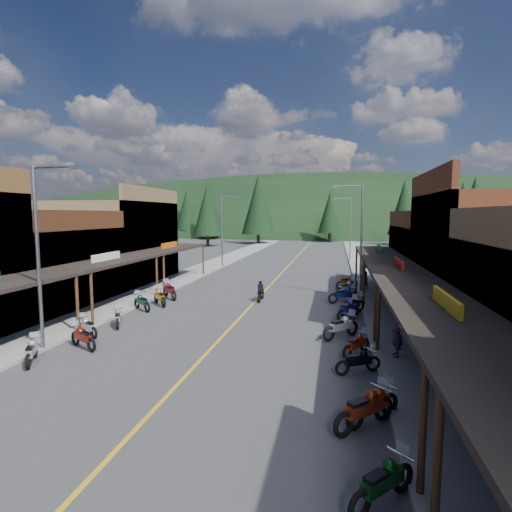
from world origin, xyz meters
The scene contains 45 objects.
ground centered at (0.00, 0.00, 0.00)m, with size 220.00×220.00×0.00m, color #38383A.
centerline centered at (0.00, 20.00, 0.01)m, with size 0.15×90.00×0.01m, color gold.
sidewalk_west centered at (-8.70, 20.00, 0.07)m, with size 3.40×94.00×0.15m, color gray.
sidewalk_east centered at (8.70, 20.00, 0.07)m, with size 3.40×94.00×0.15m, color gray.
shop_west_2 centered at (-13.75, 1.70, 2.53)m, with size 10.90×9.00×6.20m.
shop_west_3 centered at (-13.78, 11.30, 3.52)m, with size 10.90×10.20×8.20m.
shop_east_2 centered at (13.78, 1.70, 3.52)m, with size 10.90×9.00×8.20m.
shop_east_3 centered at (13.75, 11.30, 2.53)m, with size 10.90×10.20×6.20m.
streetlight_0 centered at (-6.95, -6.00, 4.46)m, with size 2.16×0.18×8.00m.
streetlight_1 centered at (-6.95, 22.00, 4.46)m, with size 2.16×0.18×8.00m.
streetlight_2 centered at (6.95, 8.00, 4.46)m, with size 2.16×0.18×8.00m.
streetlight_3 centered at (6.95, 30.00, 4.46)m, with size 2.16×0.18×8.00m.
ridge_hill centered at (0.00, 135.00, 0.00)m, with size 310.00×140.00×60.00m, color black.
pine_0 centered at (-40.00, 62.00, 6.48)m, with size 5.04×5.04×11.00m.
pine_1 centered at (-24.00, 70.00, 7.24)m, with size 5.88×5.88×12.50m.
pine_2 centered at (-10.00, 58.00, 7.99)m, with size 6.72×6.72×14.00m.
pine_3 centered at (4.00, 66.00, 6.48)m, with size 5.04×5.04×11.00m.
pine_4 centered at (18.00, 60.00, 7.24)m, with size 5.88×5.88×12.50m.
pine_5 centered at (34.00, 72.00, 7.99)m, with size 6.72×6.72×14.00m.
pine_7 centered at (-32.00, 76.00, 7.24)m, with size 5.88×5.88×12.50m.
pine_8 centered at (-22.00, 40.00, 5.98)m, with size 4.48×4.48×10.00m.
pine_9 centered at (24.00, 45.00, 6.38)m, with size 4.93×4.93×10.80m.
pine_10 centered at (-18.00, 50.00, 6.78)m, with size 5.38×5.38×11.60m.
pine_11 centered at (20.00, 38.00, 7.19)m, with size 5.82×5.82×12.40m.
bike_west_4 centered at (-6.50, -7.36, 0.55)m, with size 0.64×1.91×1.09m, color #9E9EA3, non-canonical shape.
bike_west_5 centered at (-5.56, -5.38, 0.57)m, with size 0.67×2.01×1.15m, color maroon, non-canonical shape.
bike_west_6 centered at (-6.47, -3.70, 0.53)m, with size 0.62×1.85×1.06m, color #A2A2A7, non-canonical shape.
bike_west_7 centered at (-5.95, -1.83, 0.53)m, with size 0.62×1.87×1.07m, color gray, non-canonical shape.
bike_west_8 centered at (-6.39, 1.70, 0.58)m, with size 0.67×2.02×1.16m, color #0C3E27, non-canonical shape.
bike_west_9 centered at (-5.89, 3.20, 0.61)m, with size 0.71×2.14×1.22m, color #B35F0C, non-canonical shape.
bike_west_10 centered at (-6.08, 5.23, 0.66)m, with size 0.77×2.32×1.32m, color maroon, non-canonical shape.
bike_east_2 centered at (6.40, -12.77, 0.56)m, with size 0.65×1.96×1.12m, color #0C3C12, non-canonical shape.
bike_east_3 centered at (6.24, -9.80, 0.64)m, with size 0.75×2.24×1.28m, color maroon, non-canonical shape.
bike_east_4 centered at (6.50, -9.41, 0.60)m, with size 0.70×2.09×1.19m, color #A3330B, non-canonical shape.
bike_east_5 centered at (6.27, -5.85, 0.53)m, with size 0.62×1.85×1.06m, color black, non-canonical shape.
bike_east_6 centered at (6.29, -3.88, 0.53)m, with size 0.62×1.87×1.07m, color #B9280D, non-canonical shape.
bike_east_7 centered at (5.68, -1.63, 0.65)m, with size 0.75×2.26×1.29m, color #AEADB3, non-canonical shape.
bike_east_8 centered at (6.14, 1.97, 0.66)m, with size 0.77×2.32×1.33m, color navy, non-canonical shape.
bike_east_9 centered at (6.40, 3.40, 0.64)m, with size 0.75×2.24×1.28m, color maroon, non-canonical shape.
bike_east_10 centered at (5.96, 6.26, 0.64)m, with size 0.74×2.23×1.27m, color navy, non-canonical shape.
bike_east_11 centered at (6.18, 8.72, 0.64)m, with size 0.75×2.26×1.29m, color #939398, non-canonical shape.
bike_east_12 centered at (6.30, 11.55, 0.61)m, with size 0.71×2.13×1.22m, color #C34B0D, non-canonical shape.
rider_on_bike centered at (0.36, 5.82, 0.59)m, with size 0.66×1.93×1.46m.
pedestrian_east_a centered at (7.87, -4.07, 1.10)m, with size 0.70×0.46×1.91m, color #2E2334.
pedestrian_east_b centered at (7.46, 10.72, 1.11)m, with size 0.93×0.54×1.92m, color #4C3830.
Camera 1 is at (5.36, -20.74, 5.96)m, focal length 28.00 mm.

